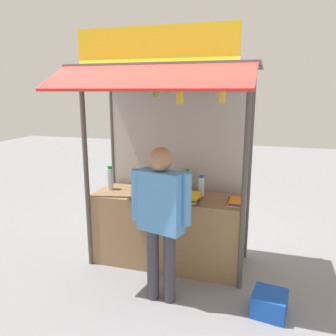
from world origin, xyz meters
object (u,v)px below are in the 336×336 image
water_bottle_far_left (110,178)px  magazine_stack_mid_right (192,198)px  magazine_stack_front_left (236,202)px  vendor_person (161,212)px  plastic_crate (269,303)px  banana_bunch_rightmost (222,95)px  water_bottle_back_right (187,181)px  banana_bunch_leftmost (156,91)px  water_bottle_rear_center (170,182)px  magazine_stack_far_right (142,190)px  water_bottle_center (201,186)px  banana_bunch_inner_right (180,97)px

water_bottle_far_left → magazine_stack_mid_right: size_ratio=0.94×
magazine_stack_mid_right → magazine_stack_front_left: magazine_stack_mid_right is taller
vendor_person → plastic_crate: 1.42m
banana_bunch_rightmost → water_bottle_back_right: bearing=127.1°
water_bottle_far_left → banana_bunch_leftmost: (0.80, -0.45, 1.12)m
plastic_crate → water_bottle_rear_center: bearing=147.2°
magazine_stack_far_right → water_bottle_center: bearing=9.2°
water_bottle_back_right → banana_bunch_inner_right: 1.26m
magazine_stack_mid_right → banana_bunch_leftmost: (-0.34, -0.28, 1.23)m
banana_bunch_inner_right → banana_bunch_leftmost: same height
banana_bunch_inner_right → plastic_crate: (1.02, -0.28, -2.01)m
banana_bunch_inner_right → plastic_crate: size_ratio=0.88×
banana_bunch_rightmost → water_bottle_rear_center: bearing=142.1°
water_bottle_center → banana_bunch_leftmost: size_ratio=1.19×
magazine_stack_front_left → banana_bunch_inner_right: banana_bunch_inner_right is taller
banana_bunch_leftmost → magazine_stack_front_left: bearing=21.3°
water_bottle_rear_center → banana_bunch_rightmost: banana_bunch_rightmost is taller
banana_bunch_rightmost → vendor_person: 1.31m
magazine_stack_mid_right → vendor_person: bearing=-105.0°
magazine_stack_front_left → banana_bunch_rightmost: bearing=-115.7°
magazine_stack_far_right → banana_bunch_rightmost: size_ratio=1.03×
banana_bunch_rightmost → magazine_stack_far_right: bearing=158.0°
water_bottle_rear_center → vendor_person: vendor_person is taller
water_bottle_center → magazine_stack_mid_right: size_ratio=0.78×
water_bottle_center → magazine_stack_mid_right: water_bottle_center is taller
water_bottle_back_right → banana_bunch_leftmost: size_ratio=1.36×
water_bottle_center → plastic_crate: bearing=-43.2°
magazine_stack_mid_right → banana_bunch_leftmost: 1.31m
water_bottle_far_left → magazine_stack_mid_right: bearing=-8.7°
magazine_stack_front_left → banana_bunch_inner_right: bearing=-150.4°
water_bottle_far_left → magazine_stack_far_right: (0.45, -0.03, -0.11)m
water_bottle_center → plastic_crate: (0.88, -0.82, -0.92)m
water_bottle_center → banana_bunch_inner_right: size_ratio=0.90×
magazine_stack_front_left → vendor_person: vendor_person is taller
water_bottle_far_left → plastic_crate: (2.08, -0.74, -0.94)m
magazine_stack_mid_right → plastic_crate: bearing=-31.0°
water_bottle_far_left → water_bottle_center: bearing=4.2°
water_bottle_center → plastic_crate: 1.51m
water_bottle_center → magazine_stack_mid_right: 0.28m
water_bottle_far_left → water_bottle_center: water_bottle_far_left is taller
plastic_crate → magazine_stack_far_right: bearing=156.6°
water_bottle_rear_center → magazine_stack_front_left: (0.86, -0.21, -0.11)m
water_bottle_center → banana_bunch_leftmost: (-0.40, -0.54, 1.15)m
water_bottle_far_left → banana_bunch_leftmost: banana_bunch_leftmost is taller
vendor_person → banana_bunch_rightmost: bearing=-130.9°
banana_bunch_leftmost → water_bottle_rear_center: bearing=89.9°
water_bottle_back_right → water_bottle_center: size_ratio=1.15×
vendor_person → banana_bunch_leftmost: bearing=-50.6°
banana_bunch_inner_right → banana_bunch_leftmost: bearing=179.3°
water_bottle_back_right → banana_bunch_rightmost: banana_bunch_rightmost is taller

